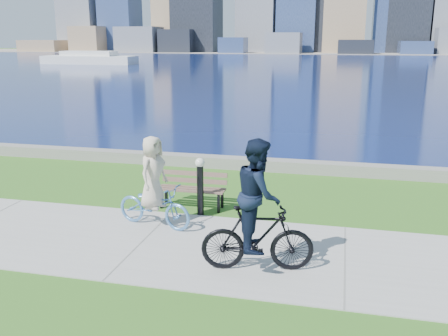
% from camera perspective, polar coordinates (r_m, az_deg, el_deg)
% --- Properties ---
extents(ground, '(320.00, 320.00, 0.00)m').
position_cam_1_polar(ground, '(9.64, 13.63, -10.42)').
color(ground, '#2A5C18').
rests_on(ground, ground).
extents(concrete_path, '(80.00, 3.50, 0.02)m').
position_cam_1_polar(concrete_path, '(9.64, 13.63, -10.37)').
color(concrete_path, '#989793').
rests_on(concrete_path, ground).
extents(seawall, '(90.00, 0.50, 0.35)m').
position_cam_1_polar(seawall, '(15.44, 13.77, -0.15)').
color(seawall, slate).
rests_on(seawall, ground).
extents(bay_water, '(320.00, 131.00, 0.01)m').
position_cam_1_polar(bay_water, '(80.85, 13.87, 11.47)').
color(bay_water, '#0B194A').
rests_on(bay_water, ground).
extents(far_shore, '(320.00, 30.00, 0.12)m').
position_cam_1_polar(far_shore, '(138.81, 13.89, 12.69)').
color(far_shore, gray).
rests_on(far_shore, ground).
extents(ferry_near, '(14.50, 4.14, 1.97)m').
position_cam_1_polar(ferry_near, '(80.97, -15.15, 11.97)').
color(ferry_near, silver).
rests_on(ferry_near, ground).
extents(park_bench, '(1.64, 0.58, 0.85)m').
position_cam_1_polar(park_bench, '(12.13, -3.60, -2.12)').
color(park_bench, black).
rests_on(park_bench, ground).
extents(bollard_lamp, '(0.22, 0.22, 1.37)m').
position_cam_1_polar(bollard_lamp, '(11.48, -2.74, -1.69)').
color(bollard_lamp, black).
rests_on(bollard_lamp, ground).
extents(cyclist_woman, '(1.02, 1.90, 2.00)m').
position_cam_1_polar(cyclist_woman, '(10.87, -8.04, -2.90)').
color(cyclist_woman, '#538DCB').
rests_on(cyclist_woman, ground).
extents(cyclist_man, '(0.94, 2.05, 2.38)m').
position_cam_1_polar(cyclist_man, '(8.69, 3.89, -5.58)').
color(cyclist_man, black).
rests_on(cyclist_man, ground).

